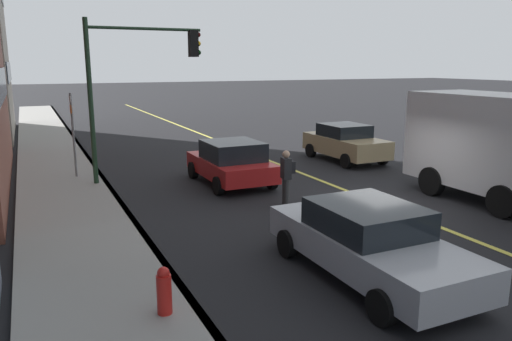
{
  "coord_description": "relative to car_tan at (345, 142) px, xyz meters",
  "views": [
    {
      "loc": [
        -10.99,
        9.27,
        4.07
      ],
      "look_at": [
        0.47,
        3.9,
        1.31
      ],
      "focal_mm": 34.47,
      "sensor_mm": 36.0,
      "label": 1
    }
  ],
  "objects": [
    {
      "name": "street_sign_post",
      "position": [
        1.0,
        10.79,
        1.02
      ],
      "size": [
        0.6,
        0.08,
        3.09
      ],
      "color": "slate",
      "rests_on": "ground"
    },
    {
      "name": "car_tan",
      "position": [
        0.0,
        0.0,
        0.0
      ],
      "size": [
        4.09,
        2.0,
        1.55
      ],
      "color": "tan",
      "rests_on": "ground"
    },
    {
      "name": "sidewalk_slab",
      "position": [
        -6.13,
        11.3,
        -0.71
      ],
      "size": [
        80.0,
        2.84,
        0.15
      ],
      "primitive_type": "cube",
      "color": "gray",
      "rests_on": "ground"
    },
    {
      "name": "fire_hydrant",
      "position": [
        -9.97,
        10.49,
        -0.32
      ],
      "size": [
        0.24,
        0.24,
        0.94
      ],
      "color": "red",
      "rests_on": "ground"
    },
    {
      "name": "ground",
      "position": [
        -6.13,
        2.95,
        -0.79
      ],
      "size": [
        200.0,
        200.0,
        0.0
      ],
      "primitive_type": "plane",
      "color": "black"
    },
    {
      "name": "pedestrian_with_backpack",
      "position": [
        -4.95,
        5.54,
        0.16
      ],
      "size": [
        0.42,
        0.41,
        1.63
      ],
      "color": "#383838",
      "rests_on": "ground"
    },
    {
      "name": "curb_edge",
      "position": [
        -6.13,
        9.97,
        -0.71
      ],
      "size": [
        80.0,
        0.16,
        0.15
      ],
      "primitive_type": "cube",
      "color": "slate",
      "rests_on": "ground"
    },
    {
      "name": "car_silver",
      "position": [
        -9.94,
        6.47,
        -0.06
      ],
      "size": [
        4.71,
        2.06,
        1.44
      ],
      "color": "#A8AAB2",
      "rests_on": "ground"
    },
    {
      "name": "car_red",
      "position": [
        -1.8,
        5.98,
        -0.02
      ],
      "size": [
        3.92,
        2.1,
        1.5
      ],
      "color": "red",
      "rests_on": "ground"
    },
    {
      "name": "traffic_light_mast",
      "position": [
        -0.35,
        8.8,
        2.98
      ],
      "size": [
        0.28,
        3.87,
        5.5
      ],
      "color": "#1E3823",
      "rests_on": "ground"
    },
    {
      "name": "lane_stripe_center",
      "position": [
        -6.13,
        2.95,
        -0.78
      ],
      "size": [
        80.0,
        0.16,
        0.01
      ],
      "primitive_type": "cube",
      "color": "#D8CC4C",
      "rests_on": "ground"
    }
  ]
}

